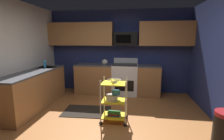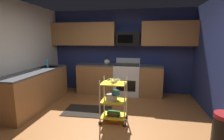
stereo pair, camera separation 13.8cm
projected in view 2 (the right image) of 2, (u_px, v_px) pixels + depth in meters
name	position (u px, v px, depth m)	size (l,w,h in m)	color
floor	(104.00, 128.00, 3.29)	(4.40, 4.80, 0.04)	#995B2D
wall_back	(121.00, 52.00, 5.40)	(4.52, 0.06, 2.60)	navy
counter_run	(85.00, 83.00, 4.78)	(3.50, 2.78, 0.92)	#9E6B3D
oven_range	(127.00, 79.00, 5.19)	(0.76, 0.65, 1.10)	white
upper_cabinets	(118.00, 34.00, 5.13)	(4.40, 0.33, 0.70)	#9E6B3D
microwave	(128.00, 39.00, 5.07)	(0.70, 0.39, 0.40)	black
rolling_cart	(114.00, 101.00, 3.44)	(0.56, 0.40, 0.91)	silver
fruit_bowl	(114.00, 81.00, 3.36)	(0.27, 0.27, 0.07)	silver
mixing_bowl_large	(111.00, 97.00, 3.43)	(0.25, 0.25, 0.11)	silver
mixing_bowl_small	(116.00, 92.00, 3.43)	(0.18, 0.18, 0.08)	#338CBF
book_stack	(114.00, 114.00, 3.49)	(0.27, 0.17, 0.08)	#1E4C8C
kettle	(107.00, 62.00, 5.21)	(0.21, 0.18, 0.26)	beige
dish_soap_bottle	(47.00, 64.00, 4.65)	(0.06, 0.06, 0.20)	#2D8CBF
floor_rug	(87.00, 111.00, 4.01)	(1.10, 0.70, 0.01)	black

